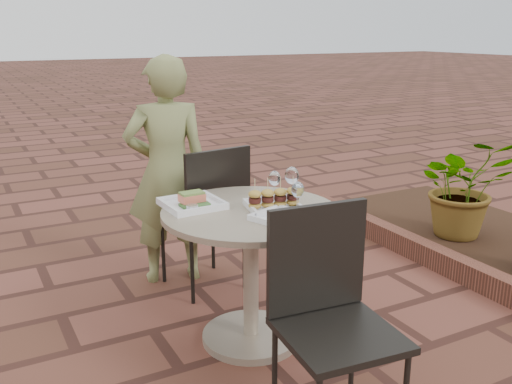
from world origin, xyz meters
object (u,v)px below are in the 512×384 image
chair_far (210,208)px  plate_tuna (281,217)px  plate_sliders (274,202)px  diner (167,172)px  plate_salmon (192,202)px  cafe_table (251,256)px  chair_near (328,302)px

chair_far → plate_tuna: bearing=82.3°
plate_sliders → diner: bearing=101.9°
chair_far → plate_salmon: chair_far is taller
cafe_table → plate_sliders: bearing=-21.9°
chair_near → chair_far: bearing=92.1°
cafe_table → plate_salmon: size_ratio=3.05×
chair_near → plate_tuna: chair_near is taller
plate_sliders → chair_near: bearing=-101.1°
plate_sliders → chair_far: bearing=94.1°
diner → chair_near: bearing=105.1°
diner → plate_tuna: diner is taller
cafe_table → chair_near: size_ratio=0.97×
chair_far → plate_tuna: 0.88m
plate_tuna → cafe_table: bearing=106.6°
chair_near → cafe_table: bearing=93.7°
plate_salmon → plate_sliders: size_ratio=0.97×
plate_salmon → plate_sliders: bearing=-34.1°
cafe_table → plate_tuna: plate_tuna is taller
chair_far → plate_salmon: size_ratio=3.15×
diner → plate_salmon: 0.78m
plate_salmon → plate_tuna: (0.30, -0.39, -0.01)m
cafe_table → plate_tuna: size_ratio=2.98×
cafe_table → plate_tuna: 0.33m
chair_far → chair_near: (-0.08, -1.38, 0.00)m
diner → plate_sliders: 1.02m
chair_far → plate_salmon: (-0.30, -0.47, 0.20)m
chair_near → diner: (-0.08, 1.67, 0.18)m
chair_near → diner: 1.69m
chair_far → diner: bearing=-69.4°
chair_far → diner: (-0.16, 0.30, 0.18)m
chair_far → plate_sliders: bearing=86.3°
plate_tuna → plate_salmon: bearing=127.3°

